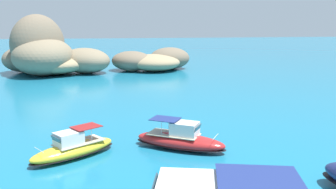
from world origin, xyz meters
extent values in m
ellipsoid|color=#756651|center=(-20.53, 53.28, 5.26)|extent=(12.56, 12.88, 10.52)
ellipsoid|color=#84755B|center=(-19.55, 51.90, 3.31)|extent=(11.22, 12.75, 6.62)
ellipsoid|color=#756651|center=(-23.31, 56.91, 2.47)|extent=(11.45, 11.45, 4.94)
ellipsoid|color=#756651|center=(-20.37, 58.16, 2.70)|extent=(14.54, 15.98, 5.39)
ellipsoid|color=#9E8966|center=(-18.06, 53.94, 1.83)|extent=(13.83, 14.19, 3.67)
ellipsoid|color=#84755B|center=(-12.61, 53.58, 2.29)|extent=(12.59, 12.56, 4.58)
ellipsoid|color=#756651|center=(-3.97, 55.36, 1.88)|extent=(10.76, 10.94, 3.75)
ellipsoid|color=#756651|center=(3.55, 56.77, 2.14)|extent=(9.60, 8.86, 4.29)
ellipsoid|color=#9E8966|center=(0.32, 54.75, 1.59)|extent=(13.05, 13.11, 3.18)
ellipsoid|color=#84755B|center=(-4.24, 54.31, 1.79)|extent=(6.46, 6.27, 3.57)
ellipsoid|color=yellow|center=(-11.17, 10.67, 0.53)|extent=(6.16, 5.03, 1.05)
ellipsoid|color=black|center=(-11.17, 10.67, 0.29)|extent=(6.29, 5.14, 0.13)
cube|color=#C6B793|center=(-10.78, 10.93, 0.97)|extent=(3.70, 3.23, 0.06)
cube|color=silver|center=(-11.42, 10.49, 1.44)|extent=(2.17, 2.05, 0.87)
cube|color=#2D4756|center=(-12.16, 9.99, 1.52)|extent=(0.86, 1.12, 0.47)
cylinder|color=silver|center=(-13.16, 9.30, 1.15)|extent=(0.76, 1.09, 0.04)
cube|color=maroon|center=(-10.27, 11.28, 1.97)|extent=(2.35, 2.25, 0.04)
cylinder|color=silver|center=(-9.90, 10.74, 1.47)|extent=(0.03, 0.03, 0.99)
cylinder|color=silver|center=(-10.64, 11.82, 1.47)|extent=(0.03, 0.03, 0.99)
ellipsoid|color=red|center=(-3.60, 11.12, 0.58)|extent=(6.82, 5.29, 1.15)
ellipsoid|color=black|center=(-3.60, 11.12, 0.32)|extent=(6.96, 5.39, 0.14)
cube|color=#C6B793|center=(-4.03, 11.39, 1.06)|extent=(4.07, 3.43, 0.06)
cube|color=silver|center=(-3.31, 10.95, 1.57)|extent=(2.36, 2.21, 0.95)
cube|color=#2D4756|center=(-2.49, 10.44, 1.66)|extent=(0.89, 1.24, 0.51)
cylinder|color=silver|center=(-1.36, 9.74, 1.24)|extent=(0.78, 1.23, 0.04)
cube|color=navy|center=(-4.61, 11.75, 2.15)|extent=(2.56, 2.41, 0.04)
cylinder|color=silver|center=(-4.23, 12.35, 1.61)|extent=(0.03, 0.03, 1.08)
cylinder|color=silver|center=(-4.98, 11.14, 1.61)|extent=(0.03, 0.03, 1.08)
cube|color=navy|center=(-3.18, -1.63, 3.35)|extent=(3.70, 3.20, 0.04)
cylinder|color=silver|center=(-2.90, -0.56, 2.51)|extent=(0.03, 0.03, 1.69)
camera|label=1|loc=(-8.71, -13.69, 9.13)|focal=38.75mm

